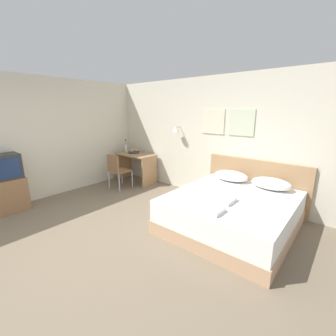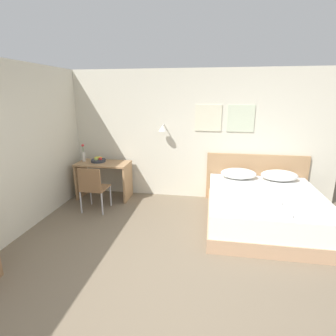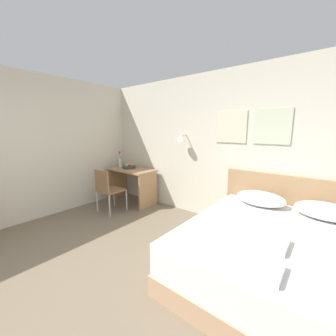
# 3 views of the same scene
# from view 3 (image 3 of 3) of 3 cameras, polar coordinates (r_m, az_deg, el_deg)

# --- Properties ---
(ground_plane) EXTENTS (24.00, 24.00, 0.00)m
(ground_plane) POSITION_cam_3_polar(r_m,az_deg,el_deg) (2.42, -32.67, -34.35)
(ground_plane) COLOR #756651
(wall_back) EXTENTS (5.78, 0.31, 2.65)m
(wall_back) POSITION_cam_3_polar(r_m,az_deg,el_deg) (3.86, 12.23, 5.51)
(wall_back) COLOR beige
(wall_back) RESTS_ON ground_plane
(bed) EXTENTS (1.87, 2.06, 0.57)m
(bed) POSITION_cam_3_polar(r_m,az_deg,el_deg) (2.72, 27.50, -21.02)
(bed) COLOR tan
(bed) RESTS_ON ground_plane
(headboard) EXTENTS (1.99, 0.06, 0.99)m
(headboard) POSITION_cam_3_polar(r_m,az_deg,el_deg) (3.59, 31.24, -9.80)
(headboard) COLOR #A87F56
(headboard) RESTS_ON ground_plane
(pillow_left) EXTENTS (0.68, 0.44, 0.20)m
(pillow_left) POSITION_cam_3_polar(r_m,az_deg,el_deg) (3.32, 24.27, -7.70)
(pillow_left) COLOR white
(pillow_left) RESTS_ON bed
(pillow_right) EXTENTS (0.68, 0.44, 0.20)m
(pillow_right) POSITION_cam_3_polar(r_m,az_deg,el_deg) (3.24, 37.52, -9.44)
(pillow_right) COLOR white
(pillow_right) RESTS_ON bed
(folded_towel_near_foot) EXTENTS (0.28, 0.32, 0.06)m
(folded_towel_near_foot) POSITION_cam_3_polar(r_m,az_deg,el_deg) (2.30, 26.66, -17.96)
(folded_towel_near_foot) COLOR white
(folded_towel_near_foot) RESTS_ON bed
(folded_towel_mid_bed) EXTENTS (0.29, 0.28, 0.06)m
(folded_towel_mid_bed) POSITION_cam_3_polar(r_m,az_deg,el_deg) (1.91, 24.58, -23.98)
(folded_towel_mid_bed) COLOR white
(folded_towel_mid_bed) RESTS_ON bed
(desk) EXTENTS (1.09, 0.58, 0.78)m
(desk) POSITION_cam_3_polar(r_m,az_deg,el_deg) (4.78, -10.05, -3.21)
(desk) COLOR #A87F56
(desk) RESTS_ON ground_plane
(desk_chair) EXTENTS (0.46, 0.46, 0.88)m
(desk_chair) POSITION_cam_3_polar(r_m,az_deg,el_deg) (4.30, -16.57, -5.21)
(desk_chair) COLOR #8E6642
(desk_chair) RESTS_ON ground_plane
(fruit_bowl) EXTENTS (0.30, 0.30, 0.11)m
(fruit_bowl) POSITION_cam_3_polar(r_m,az_deg,el_deg) (4.84, -10.72, 0.38)
(fruit_bowl) COLOR #333842
(fruit_bowl) RESTS_ON desk
(flower_vase) EXTENTS (0.07, 0.07, 0.37)m
(flower_vase) POSITION_cam_3_polar(r_m,az_deg,el_deg) (5.07, -13.18, 1.95)
(flower_vase) COLOR silver
(flower_vase) RESTS_ON desk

